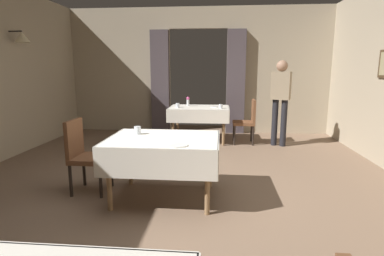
{
  "coord_description": "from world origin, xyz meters",
  "views": [
    {
      "loc": [
        0.56,
        -3.48,
        1.55
      ],
      "look_at": [
        0.19,
        0.5,
        0.78
      ],
      "focal_mm": 28.89,
      "sensor_mm": 36.0,
      "label": 1
    }
  ],
  "objects_px": {
    "dining_table_mid": "(164,146)",
    "dining_table_far": "(199,112)",
    "chair_far_right": "(248,119)",
    "glass_far_d": "(221,106)",
    "flower_vase_far": "(188,101)",
    "person_waiter_by_doorway": "(281,96)",
    "chair_mid_left": "(84,152)",
    "plate_mid_b": "(178,145)",
    "glass_mid_a": "(137,130)",
    "plate_far_b": "(215,107)",
    "glass_far_c": "(178,105)"
  },
  "relations": [
    {
      "from": "dining_table_far",
      "to": "chair_far_right",
      "type": "bearing_deg",
      "value": -5.74
    },
    {
      "from": "dining_table_mid",
      "to": "chair_far_right",
      "type": "xyz_separation_m",
      "value": [
        1.24,
        2.94,
        -0.13
      ]
    },
    {
      "from": "dining_table_far",
      "to": "glass_mid_a",
      "type": "height_order",
      "value": "glass_mid_a"
    },
    {
      "from": "chair_far_right",
      "to": "glass_far_d",
      "type": "distance_m",
      "value": 0.64
    },
    {
      "from": "chair_mid_left",
      "to": "glass_far_d",
      "type": "distance_m",
      "value": 3.21
    },
    {
      "from": "glass_mid_a",
      "to": "dining_table_mid",
      "type": "bearing_deg",
      "value": -24.77
    },
    {
      "from": "dining_table_mid",
      "to": "dining_table_far",
      "type": "distance_m",
      "value": 3.05
    },
    {
      "from": "chair_mid_left",
      "to": "glass_far_c",
      "type": "xyz_separation_m",
      "value": [
        0.81,
        2.79,
        0.28
      ]
    },
    {
      "from": "dining_table_far",
      "to": "chair_far_right",
      "type": "distance_m",
      "value": 1.04
    },
    {
      "from": "chair_mid_left",
      "to": "glass_mid_a",
      "type": "relative_size",
      "value": 9.33
    },
    {
      "from": "chair_mid_left",
      "to": "flower_vase_far",
      "type": "relative_size",
      "value": 4.52
    },
    {
      "from": "chair_mid_left",
      "to": "plate_far_b",
      "type": "distance_m",
      "value": 3.36
    },
    {
      "from": "dining_table_far",
      "to": "chair_mid_left",
      "type": "height_order",
      "value": "chair_mid_left"
    },
    {
      "from": "dining_table_mid",
      "to": "glass_far_c",
      "type": "distance_m",
      "value": 2.92
    },
    {
      "from": "glass_mid_a",
      "to": "flower_vase_far",
      "type": "distance_m",
      "value": 3.05
    },
    {
      "from": "flower_vase_far",
      "to": "plate_mid_b",
      "type": "bearing_deg",
      "value": -85.79
    },
    {
      "from": "chair_mid_left",
      "to": "chair_far_right",
      "type": "bearing_deg",
      "value": 51.15
    },
    {
      "from": "chair_far_right",
      "to": "plate_far_b",
      "type": "distance_m",
      "value": 0.73
    },
    {
      "from": "chair_far_right",
      "to": "glass_far_c",
      "type": "xyz_separation_m",
      "value": [
        -1.47,
        -0.04,
        0.28
      ]
    },
    {
      "from": "person_waiter_by_doorway",
      "to": "flower_vase_far",
      "type": "bearing_deg",
      "value": 168.13
    },
    {
      "from": "chair_far_right",
      "to": "person_waiter_by_doorway",
      "type": "height_order",
      "value": "person_waiter_by_doorway"
    },
    {
      "from": "plate_far_b",
      "to": "chair_far_right",
      "type": "bearing_deg",
      "value": -9.23
    },
    {
      "from": "chair_far_right",
      "to": "dining_table_mid",
      "type": "bearing_deg",
      "value": -112.82
    },
    {
      "from": "plate_far_b",
      "to": "person_waiter_by_doorway",
      "type": "bearing_deg",
      "value": -10.87
    },
    {
      "from": "chair_mid_left",
      "to": "glass_mid_a",
      "type": "distance_m",
      "value": 0.74
    },
    {
      "from": "glass_mid_a",
      "to": "flower_vase_far",
      "type": "bearing_deg",
      "value": 84.11
    },
    {
      "from": "chair_far_right",
      "to": "plate_mid_b",
      "type": "relative_size",
      "value": 4.14
    },
    {
      "from": "glass_mid_a",
      "to": "plate_far_b",
      "type": "bearing_deg",
      "value": 72.35
    },
    {
      "from": "chair_far_right",
      "to": "glass_far_d",
      "type": "height_order",
      "value": "chair_far_right"
    },
    {
      "from": "flower_vase_far",
      "to": "dining_table_far",
      "type": "bearing_deg",
      "value": -31.32
    },
    {
      "from": "glass_mid_a",
      "to": "glass_far_c",
      "type": "xyz_separation_m",
      "value": [
        0.12,
        2.74,
        -0.0
      ]
    },
    {
      "from": "chair_mid_left",
      "to": "flower_vase_far",
      "type": "distance_m",
      "value": 3.27
    },
    {
      "from": "plate_mid_b",
      "to": "chair_mid_left",
      "type": "bearing_deg",
      "value": 159.31
    },
    {
      "from": "glass_mid_a",
      "to": "glass_far_c",
      "type": "height_order",
      "value": "glass_mid_a"
    },
    {
      "from": "plate_mid_b",
      "to": "person_waiter_by_doorway",
      "type": "bearing_deg",
      "value": 62.55
    },
    {
      "from": "chair_mid_left",
      "to": "chair_far_right",
      "type": "relative_size",
      "value": 1.0
    },
    {
      "from": "plate_far_b",
      "to": "person_waiter_by_doorway",
      "type": "distance_m",
      "value": 1.35
    },
    {
      "from": "dining_table_far",
      "to": "person_waiter_by_doorway",
      "type": "distance_m",
      "value": 1.71
    },
    {
      "from": "chair_mid_left",
      "to": "glass_far_c",
      "type": "distance_m",
      "value": 2.92
    },
    {
      "from": "dining_table_far",
      "to": "glass_far_c",
      "type": "bearing_deg",
      "value": -162.64
    },
    {
      "from": "dining_table_mid",
      "to": "dining_table_far",
      "type": "relative_size",
      "value": 1.03
    },
    {
      "from": "chair_far_right",
      "to": "glass_far_c",
      "type": "height_order",
      "value": "chair_far_right"
    },
    {
      "from": "glass_far_c",
      "to": "glass_far_d",
      "type": "height_order",
      "value": "glass_far_c"
    },
    {
      "from": "glass_mid_a",
      "to": "person_waiter_by_doorway",
      "type": "distance_m",
      "value": 3.45
    },
    {
      "from": "flower_vase_far",
      "to": "glass_far_c",
      "type": "height_order",
      "value": "flower_vase_far"
    },
    {
      "from": "plate_mid_b",
      "to": "dining_table_mid",
      "type": "bearing_deg",
      "value": 120.78
    },
    {
      "from": "dining_table_mid",
      "to": "chair_mid_left",
      "type": "bearing_deg",
      "value": 173.96
    },
    {
      "from": "glass_mid_a",
      "to": "plate_mid_b",
      "type": "height_order",
      "value": "glass_mid_a"
    },
    {
      "from": "glass_far_d",
      "to": "glass_far_c",
      "type": "bearing_deg",
      "value": 174.24
    },
    {
      "from": "plate_far_b",
      "to": "flower_vase_far",
      "type": "bearing_deg",
      "value": 166.0
    }
  ]
}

